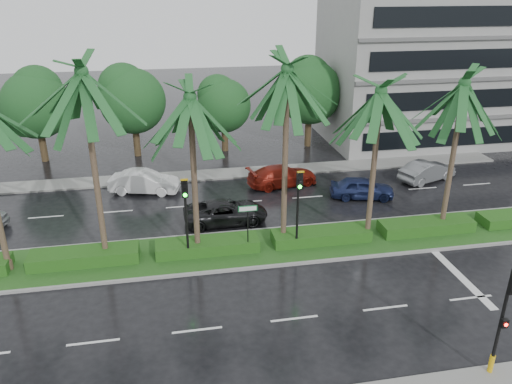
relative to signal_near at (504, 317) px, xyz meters
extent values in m
plane|color=black|center=(-6.00, 9.39, -2.50)|extent=(120.00, 120.00, 0.00)
cube|color=slate|center=(-6.00, 21.39, -2.44)|extent=(40.00, 2.00, 0.12)
cube|color=gray|center=(-6.00, 10.39, -2.43)|extent=(36.00, 4.00, 0.14)
cube|color=#214B19|center=(-6.00, 10.39, -2.36)|extent=(35.60, 3.70, 0.02)
cube|color=#204A15|center=(-15.00, 10.39, -2.05)|extent=(5.20, 1.40, 0.60)
cube|color=#204A15|center=(-9.00, 10.39, -2.05)|extent=(5.20, 1.40, 0.60)
cube|color=#204A15|center=(-3.00, 10.39, -2.05)|extent=(5.20, 1.40, 0.60)
cube|color=#204A15|center=(3.00, 10.39, -2.05)|extent=(5.20, 1.40, 0.60)
cube|color=silver|center=(-18.00, 16.39, -2.50)|extent=(2.00, 0.12, 0.01)
cube|color=silver|center=(-14.00, 4.39, -2.50)|extent=(2.00, 0.12, 0.01)
cube|color=silver|center=(-14.00, 16.39, -2.50)|extent=(2.00, 0.12, 0.01)
cube|color=silver|center=(-10.00, 4.39, -2.50)|extent=(2.00, 0.12, 0.01)
cube|color=silver|center=(-10.00, 16.39, -2.50)|extent=(2.00, 0.12, 0.01)
cube|color=silver|center=(-6.00, 4.39, -2.50)|extent=(2.00, 0.12, 0.01)
cube|color=silver|center=(-6.00, 16.39, -2.50)|extent=(2.00, 0.12, 0.01)
cube|color=silver|center=(-2.00, 4.39, -2.50)|extent=(2.00, 0.12, 0.01)
cube|color=silver|center=(-2.00, 16.39, -2.50)|extent=(2.00, 0.12, 0.01)
cube|color=silver|center=(2.00, 4.39, -2.50)|extent=(2.00, 0.12, 0.01)
cube|color=silver|center=(2.00, 16.39, -2.50)|extent=(2.00, 0.12, 0.01)
cube|color=silver|center=(6.00, 16.39, -2.50)|extent=(2.00, 0.12, 0.01)
cube|color=silver|center=(10.00, 16.39, -2.50)|extent=(2.00, 0.12, 0.01)
cube|color=silver|center=(2.50, 6.39, -2.50)|extent=(0.40, 6.00, 0.01)
cylinder|color=#433526|center=(-18.50, 10.39, -2.13)|extent=(0.40, 0.40, 0.44)
cylinder|color=#433526|center=(-14.00, 10.49, 2.23)|extent=(0.28, 0.28, 9.18)
cylinder|color=#433526|center=(-14.00, 10.49, -2.13)|extent=(0.40, 0.40, 0.44)
cylinder|color=#433526|center=(-9.50, 10.29, 1.63)|extent=(0.28, 0.28, 7.96)
cylinder|color=#433526|center=(-9.50, 10.29, -2.13)|extent=(0.40, 0.40, 0.44)
cylinder|color=#433526|center=(-5.00, 10.59, 2.15)|extent=(0.28, 0.28, 9.00)
cylinder|color=#433526|center=(-5.00, 10.59, -2.13)|extent=(0.40, 0.40, 0.44)
cylinder|color=#433526|center=(-0.50, 10.19, 1.60)|extent=(0.28, 0.28, 7.90)
cylinder|color=#433526|center=(-0.50, 10.19, -2.13)|extent=(0.40, 0.40, 0.44)
cylinder|color=#433526|center=(4.00, 10.49, 1.68)|extent=(0.28, 0.28, 8.08)
cylinder|color=#433526|center=(4.00, 10.49, -2.13)|extent=(0.40, 0.40, 0.44)
cylinder|color=black|center=(0.00, 0.09, -0.68)|extent=(0.12, 0.12, 3.40)
cylinder|color=gold|center=(0.00, 0.09, -2.03)|extent=(0.18, 0.18, 0.70)
cube|color=black|center=(0.00, -0.07, -0.18)|extent=(0.22, 0.16, 0.32)
cylinder|color=#FF0C05|center=(0.00, -0.16, -0.18)|extent=(0.12, 0.03, 0.12)
cylinder|color=black|center=(-10.00, 9.79, -0.65)|extent=(0.12, 0.12, 3.40)
cube|color=black|center=(-10.00, 9.61, 1.50)|extent=(0.30, 0.18, 0.90)
cube|color=gold|center=(-10.00, 9.49, 1.98)|extent=(0.34, 0.12, 0.06)
cylinder|color=black|center=(-10.00, 9.51, 1.80)|extent=(0.18, 0.04, 0.18)
cylinder|color=black|center=(-10.00, 9.51, 1.50)|extent=(0.18, 0.04, 0.18)
cylinder|color=#0CE519|center=(-10.00, 9.51, 1.20)|extent=(0.18, 0.04, 0.18)
cylinder|color=black|center=(-4.50, 9.79, -0.65)|extent=(0.12, 0.12, 3.40)
cube|color=black|center=(-4.50, 9.61, 1.50)|extent=(0.30, 0.18, 0.90)
cube|color=gold|center=(-4.50, 9.49, 1.98)|extent=(0.34, 0.12, 0.06)
cylinder|color=black|center=(-4.50, 9.51, 1.80)|extent=(0.18, 0.04, 0.18)
cylinder|color=black|center=(-4.50, 9.51, 1.50)|extent=(0.18, 0.04, 0.18)
cylinder|color=#0CE519|center=(-4.50, 9.51, 1.20)|extent=(0.18, 0.04, 0.18)
cylinder|color=black|center=(-7.00, 9.89, -1.05)|extent=(0.06, 0.06, 2.60)
cube|color=#0C5926|center=(-7.00, 9.86, 0.10)|extent=(0.95, 0.04, 0.30)
cube|color=white|center=(-7.00, 9.84, 0.10)|extent=(0.85, 0.01, 0.22)
cylinder|color=#332217|center=(-20.00, 26.89, -1.29)|extent=(0.52, 0.52, 2.43)
sphere|color=#173F1C|center=(-20.00, 26.89, 1.87)|extent=(5.00, 5.00, 5.00)
sphere|color=#173F1C|center=(-20.00, 27.19, 2.85)|extent=(3.75, 3.75, 3.75)
cylinder|color=#332217|center=(-13.00, 26.89, -1.29)|extent=(0.52, 0.52, 2.43)
sphere|color=#173F1C|center=(-13.00, 26.89, 1.87)|extent=(5.00, 5.00, 5.00)
sphere|color=#173F1C|center=(-13.00, 27.19, 2.85)|extent=(3.75, 3.75, 3.75)
cylinder|color=#332217|center=(-6.00, 26.89, -1.47)|extent=(0.52, 0.52, 2.07)
sphere|color=#173F1C|center=(-6.00, 26.89, 1.22)|extent=(4.26, 4.26, 4.26)
sphere|color=#173F1C|center=(-6.00, 27.19, 2.05)|extent=(3.19, 3.19, 3.19)
cylinder|color=#332217|center=(1.00, 26.89, -1.25)|extent=(0.52, 0.52, 2.51)
sphere|color=#173F1C|center=(1.00, 26.89, 2.01)|extent=(5.15, 5.15, 5.15)
sphere|color=#173F1C|center=(1.00, 27.19, 3.01)|extent=(3.87, 3.87, 3.87)
cylinder|color=#332217|center=(8.00, 26.89, -1.39)|extent=(0.52, 0.52, 2.24)
sphere|color=#173F1C|center=(8.00, 26.89, 1.52)|extent=(4.60, 4.60, 4.60)
sphere|color=#173F1C|center=(8.00, 27.19, 2.42)|extent=(3.45, 3.45, 3.45)
cube|color=gray|center=(11.00, 27.39, 3.50)|extent=(16.00, 10.00, 12.00)
imported|color=white|center=(-12.29, 19.13, -1.77)|extent=(2.60, 4.71, 1.47)
imported|color=black|center=(-7.63, 13.73, -1.84)|extent=(2.37, 4.86, 1.33)
imported|color=maroon|center=(-3.13, 18.69, -1.81)|extent=(2.79, 5.06, 1.39)
imported|color=navy|center=(1.37, 15.68, -1.82)|extent=(2.47, 4.27, 1.37)
imported|color=slate|center=(6.92, 17.67, -1.80)|extent=(2.95, 4.54, 1.41)
camera|label=1|loc=(-10.64, -11.91, 10.35)|focal=35.00mm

